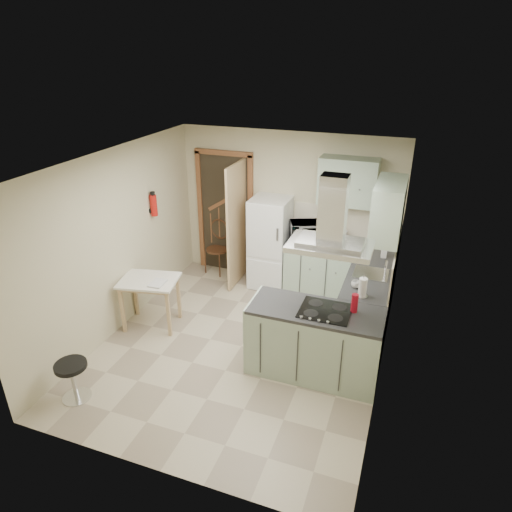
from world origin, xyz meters
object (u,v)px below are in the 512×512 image
at_px(peninsula, 315,342).
at_px(stool, 74,381).
at_px(fridge, 270,243).
at_px(bentwood_chair, 217,250).
at_px(microwave, 307,231).
at_px(extractor_hood, 330,246).
at_px(drop_leaf_table, 151,302).

xyz_separation_m(peninsula, stool, (-2.45, -1.37, -0.21)).
bearing_deg(fridge, stool, -110.03).
xyz_separation_m(bentwood_chair, stool, (-0.21, -3.46, -0.19)).
height_order(peninsula, microwave, microwave).
relative_size(bentwood_chair, stool, 1.79).
height_order(stool, microwave, microwave).
xyz_separation_m(extractor_hood, bentwood_chair, (-2.33, 2.09, -1.29)).
relative_size(peninsula, drop_leaf_table, 1.99).
xyz_separation_m(fridge, stool, (-1.22, -3.35, -0.51)).
relative_size(fridge, stool, 3.13).
bearing_deg(stool, fridge, 69.97).
bearing_deg(drop_leaf_table, extractor_hood, -16.93).
relative_size(drop_leaf_table, microwave, 1.55).
bearing_deg(bentwood_chair, peninsula, -32.21).
xyz_separation_m(extractor_hood, drop_leaf_table, (-2.51, 0.24, -1.35)).
distance_m(fridge, microwave, 0.66).
bearing_deg(bentwood_chair, extractor_hood, -30.96).
distance_m(peninsula, bentwood_chair, 3.06).
relative_size(peninsula, stool, 3.23).
height_order(peninsula, stool, peninsula).
height_order(fridge, peninsula, fridge).
height_order(extractor_hood, bentwood_chair, extractor_hood).
relative_size(stool, microwave, 0.95).
height_order(fridge, microwave, fridge).
xyz_separation_m(drop_leaf_table, microwave, (1.78, 1.76, 0.67)).
relative_size(peninsula, extractor_hood, 1.72).
height_order(fridge, drop_leaf_table, fridge).
distance_m(fridge, peninsula, 2.35).
bearing_deg(peninsula, stool, -150.78).
relative_size(fridge, microwave, 2.98).
bearing_deg(bentwood_chair, drop_leaf_table, -84.71).
height_order(extractor_hood, microwave, extractor_hood).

